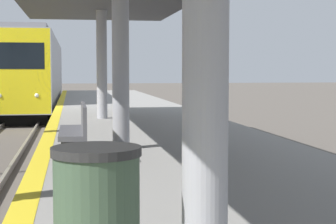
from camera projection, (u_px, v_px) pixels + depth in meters
name	position (u px, v px, depth m)	size (l,w,h in m)	color
train	(36.00, 73.00, 33.99)	(2.69, 22.88, 4.39)	black
trash_bin	(97.00, 218.00, 3.78)	(0.61, 0.61, 0.97)	#384C38
bench	(77.00, 129.00, 9.40)	(0.44, 1.89, 0.92)	#4C4C51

